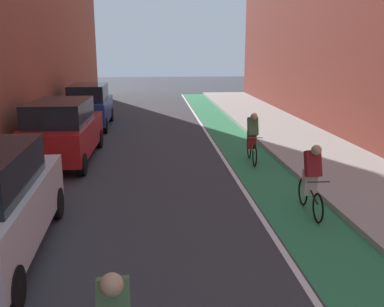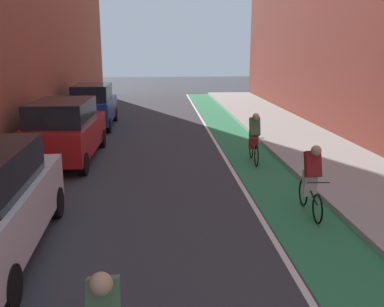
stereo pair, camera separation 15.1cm
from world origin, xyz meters
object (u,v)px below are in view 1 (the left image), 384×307
parked_suv_blue (89,105)px  cyclist_far (252,137)px  parked_suv_red (62,130)px  cyclist_trailing (311,178)px

parked_suv_blue → cyclist_far: 9.13m
parked_suv_red → parked_suv_blue: bearing=90.0°
parked_suv_blue → cyclist_trailing: (6.34, -11.27, -0.21)m
cyclist_trailing → cyclist_far: cyclist_far is taller
cyclist_trailing → parked_suv_red: bearing=141.1°
parked_suv_red → cyclist_trailing: size_ratio=2.81×
parked_suv_blue → cyclist_far: parked_suv_blue is taller
parked_suv_blue → cyclist_trailing: bearing=-60.6°
cyclist_trailing → cyclist_far: 4.45m
parked_suv_red → cyclist_trailing: 8.16m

